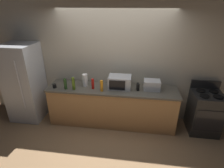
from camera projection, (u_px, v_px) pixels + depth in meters
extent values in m
plane|color=#93704C|center=(109.00, 133.00, 3.88)|extent=(8.00, 8.00, 0.00)
cube|color=#B2A893|center=(114.00, 63.00, 4.04)|extent=(6.40, 0.10, 2.70)
cube|color=#B27F4C|center=(112.00, 107.00, 4.06)|extent=(2.80, 0.60, 0.86)
cube|color=#514C42|center=(112.00, 89.00, 3.87)|extent=(2.84, 0.64, 0.04)
cube|color=#B7BABF|center=(25.00, 83.00, 4.12)|extent=(0.72, 0.70, 1.80)
cylinder|color=silver|center=(20.00, 86.00, 3.73)|extent=(0.02, 0.02, 1.10)
cube|color=black|center=(204.00, 113.00, 3.80)|extent=(0.60, 0.60, 0.90)
cube|color=black|center=(209.00, 121.00, 3.53)|extent=(0.55, 0.02, 0.48)
cube|color=black|center=(205.00, 84.00, 3.83)|extent=(0.60, 0.04, 0.18)
cylinder|color=black|center=(204.00, 96.00, 3.52)|extent=(0.18, 0.18, 0.02)
cylinder|color=black|center=(218.00, 97.00, 3.49)|extent=(0.18, 0.18, 0.02)
cylinder|color=black|center=(201.00, 91.00, 3.73)|extent=(0.18, 0.18, 0.02)
cylinder|color=black|center=(214.00, 91.00, 3.70)|extent=(0.18, 0.18, 0.02)
cube|color=#B7BABF|center=(120.00, 82.00, 3.83)|extent=(0.48, 0.34, 0.27)
cube|color=black|center=(117.00, 85.00, 3.68)|extent=(0.34, 0.01, 0.21)
cube|color=#B7BABF|center=(152.00, 85.00, 3.77)|extent=(0.34, 0.26, 0.21)
cylinder|color=white|center=(85.00, 80.00, 3.93)|extent=(0.12, 0.12, 0.27)
cube|color=black|center=(138.00, 87.00, 3.75)|extent=(0.07, 0.12, 0.15)
cylinder|color=red|center=(93.00, 84.00, 3.80)|extent=(0.06, 0.06, 0.23)
cylinder|color=#1E3F19|center=(65.00, 84.00, 3.78)|extent=(0.06, 0.06, 0.24)
cylinder|color=#4C6B19|center=(73.00, 84.00, 3.76)|extent=(0.06, 0.06, 0.27)
cylinder|color=orange|center=(102.00, 86.00, 3.69)|extent=(0.06, 0.06, 0.24)
cylinder|color=black|center=(55.00, 86.00, 3.87)|extent=(0.08, 0.08, 0.09)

